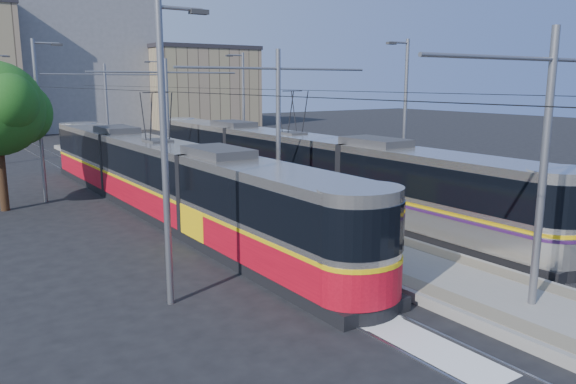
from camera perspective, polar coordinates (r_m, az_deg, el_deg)
ground at (r=18.56m, az=12.90°, el=-7.93°), size 160.00×160.00×0.00m
platform at (r=32.14m, az=-9.82°, el=0.55°), size 4.00×50.00×0.30m
tactile_strip_left at (r=31.55m, az=-12.23°, el=0.55°), size 0.70×50.00×0.01m
tactile_strip_right at (r=32.72m, az=-7.53°, el=1.09°), size 0.70×50.00×0.01m
rails at (r=32.16m, az=-9.82°, el=0.32°), size 8.71×70.00×0.03m
track_arrow at (r=14.21m, az=11.81°, el=-13.97°), size 1.20×5.00×0.01m
tram_left at (r=26.39m, az=-12.94°, el=1.56°), size 2.43×29.54×5.50m
tram_right at (r=29.45m, az=0.43°, el=3.12°), size 2.43×31.33×5.50m
catenary at (r=29.07m, az=-7.75°, el=8.20°), size 9.20×70.00×7.00m
street_lamps at (r=35.33m, az=-12.78°, el=7.98°), size 15.18×38.22×8.00m
shelter at (r=29.10m, az=-7.63°, el=2.02°), size 0.65×0.99×2.11m
tree at (r=29.28m, az=-27.08°, el=7.43°), size 4.77×4.41×6.93m
building_centre at (r=78.19m, az=-20.73°, el=12.36°), size 18.36×14.28×17.08m
building_right at (r=77.21m, az=-9.16°, el=10.52°), size 14.28×10.20×10.54m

